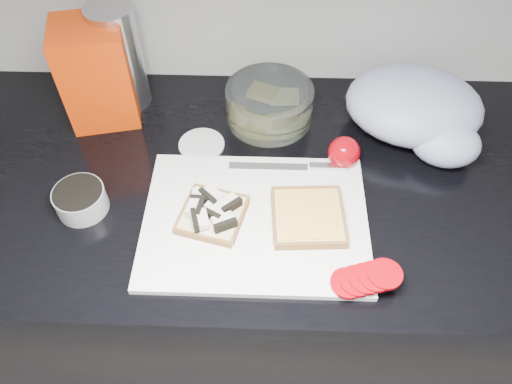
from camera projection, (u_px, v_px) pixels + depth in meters
base_cabinet at (249, 288)px, 1.34m from camera, size 3.50×0.60×0.86m
countertop at (246, 180)px, 0.99m from camera, size 3.50×0.64×0.04m
cutting_board at (255, 220)px, 0.89m from camera, size 0.40×0.30×0.01m
bread_left at (212, 213)px, 0.88m from camera, size 0.14×0.14×0.04m
bread_right at (308, 217)px, 0.88m from camera, size 0.14×0.14×0.02m
tomato_slices at (366, 279)px, 0.80m from camera, size 0.13×0.08×0.02m
knife at (302, 167)px, 0.96m from camera, size 0.23×0.02×0.01m
seed_tub at (80, 199)px, 0.90m from camera, size 0.09×0.09×0.05m
tub_lid at (202, 145)px, 1.02m from camera, size 0.11×0.11×0.01m
glass_bowl at (269, 104)px, 1.04m from camera, size 0.18×0.18×0.08m
bread_bag at (97, 73)px, 1.00m from camera, size 0.16×0.15×0.21m
steel_canister at (120, 58)px, 1.02m from camera, size 0.09×0.09×0.22m
grocery_bag at (418, 110)px, 1.00m from camera, size 0.31×0.29×0.12m
whole_tomatoes at (344, 152)px, 0.96m from camera, size 0.06×0.06×0.06m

